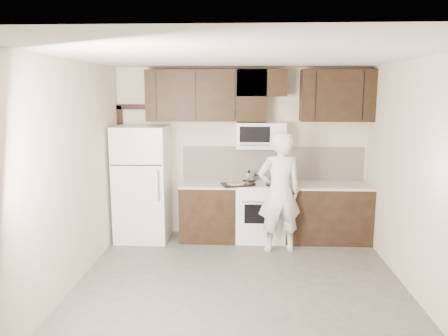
# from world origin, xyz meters

# --- Properties ---
(floor) EXTENTS (4.50, 4.50, 0.00)m
(floor) POSITION_xyz_m (0.00, 0.00, 0.00)
(floor) COLOR #4F4D4A
(floor) RESTS_ON ground
(back_wall) EXTENTS (4.00, 0.00, 4.00)m
(back_wall) POSITION_xyz_m (0.00, 2.25, 1.35)
(back_wall) COLOR beige
(back_wall) RESTS_ON ground
(ceiling) EXTENTS (4.50, 4.50, 0.00)m
(ceiling) POSITION_xyz_m (0.00, 0.00, 2.70)
(ceiling) COLOR white
(ceiling) RESTS_ON back_wall
(counter_run) EXTENTS (2.95, 0.64, 0.91)m
(counter_run) POSITION_xyz_m (0.60, 1.94, 0.46)
(counter_run) COLOR black
(counter_run) RESTS_ON floor
(stove) EXTENTS (0.76, 0.66, 0.94)m
(stove) POSITION_xyz_m (0.30, 1.94, 0.46)
(stove) COLOR white
(stove) RESTS_ON floor
(backsplash) EXTENTS (2.90, 0.02, 0.54)m
(backsplash) POSITION_xyz_m (0.50, 2.24, 1.18)
(backsplash) COLOR silver
(backsplash) RESTS_ON counter_run
(upper_cabinets) EXTENTS (3.48, 0.35, 0.78)m
(upper_cabinets) POSITION_xyz_m (0.21, 2.08, 2.28)
(upper_cabinets) COLOR black
(upper_cabinets) RESTS_ON back_wall
(microwave) EXTENTS (0.76, 0.42, 0.40)m
(microwave) POSITION_xyz_m (0.30, 2.06, 1.65)
(microwave) COLOR white
(microwave) RESTS_ON upper_cabinets
(refrigerator) EXTENTS (0.80, 0.76, 1.80)m
(refrigerator) POSITION_xyz_m (-1.55, 1.89, 0.90)
(refrigerator) COLOR white
(refrigerator) RESTS_ON floor
(door_trim) EXTENTS (0.50, 0.08, 2.12)m
(door_trim) POSITION_xyz_m (-1.92, 2.21, 1.25)
(door_trim) COLOR black
(door_trim) RESTS_ON floor
(saucepan) EXTENTS (0.33, 0.19, 0.18)m
(saucepan) POSITION_xyz_m (0.12, 2.09, 0.98)
(saucepan) COLOR silver
(saucepan) RESTS_ON stove
(baking_tray) EXTENTS (0.49, 0.42, 0.02)m
(baking_tray) POSITION_xyz_m (-0.08, 1.77, 0.92)
(baking_tray) COLOR black
(baking_tray) RESTS_ON counter_run
(pizza) EXTENTS (0.35, 0.35, 0.02)m
(pizza) POSITION_xyz_m (-0.08, 1.77, 0.94)
(pizza) COLOR tan
(pizza) RESTS_ON baking_tray
(person) EXTENTS (0.72, 0.54, 1.77)m
(person) POSITION_xyz_m (0.55, 1.44, 0.88)
(person) COLOR white
(person) RESTS_ON floor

